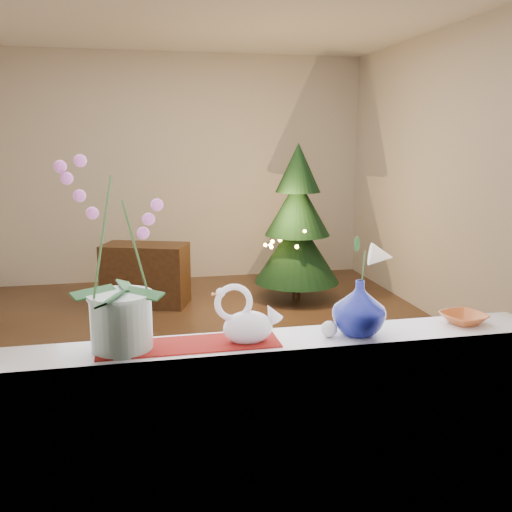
{
  "coord_description": "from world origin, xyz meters",
  "views": [
    {
      "loc": [
        -0.57,
        -4.47,
        1.71
      ],
      "look_at": [
        0.09,
        -1.4,
        1.06
      ],
      "focal_mm": 40.0,
      "sensor_mm": 36.0,
      "label": 1
    }
  ],
  "objects_px": {
    "amber_dish": "(464,319)",
    "xmas_tree": "(297,223)",
    "swan": "(248,315)",
    "paperweight": "(329,329)",
    "blue_vase": "(359,303)",
    "orchid_pot": "(118,255)",
    "side_table": "(146,275)"
  },
  "relations": [
    {
      "from": "amber_dish",
      "to": "xmas_tree",
      "type": "bearing_deg",
      "value": 85.1
    },
    {
      "from": "swan",
      "to": "paperweight",
      "type": "xyz_separation_m",
      "value": [
        0.33,
        -0.0,
        -0.08
      ]
    },
    {
      "from": "blue_vase",
      "to": "amber_dish",
      "type": "xyz_separation_m",
      "value": [
        0.5,
        0.03,
        -0.11
      ]
    },
    {
      "from": "amber_dish",
      "to": "swan",
      "type": "bearing_deg",
      "value": -177.73
    },
    {
      "from": "orchid_pot",
      "to": "side_table",
      "type": "height_order",
      "value": "orchid_pot"
    },
    {
      "from": "amber_dish",
      "to": "side_table",
      "type": "height_order",
      "value": "amber_dish"
    },
    {
      "from": "swan",
      "to": "side_table",
      "type": "distance_m",
      "value": 3.88
    },
    {
      "from": "blue_vase",
      "to": "xmas_tree",
      "type": "bearing_deg",
      "value": 77.55
    },
    {
      "from": "swan",
      "to": "xmas_tree",
      "type": "xyz_separation_m",
      "value": [
        1.27,
        3.68,
        -0.2
      ]
    },
    {
      "from": "side_table",
      "to": "paperweight",
      "type": "bearing_deg",
      "value": -60.26
    },
    {
      "from": "orchid_pot",
      "to": "xmas_tree",
      "type": "xyz_separation_m",
      "value": [
        1.76,
        3.65,
        -0.45
      ]
    },
    {
      "from": "paperweight",
      "to": "orchid_pot",
      "type": "bearing_deg",
      "value": 177.68
    },
    {
      "from": "blue_vase",
      "to": "paperweight",
      "type": "height_order",
      "value": "blue_vase"
    },
    {
      "from": "paperweight",
      "to": "side_table",
      "type": "relative_size",
      "value": 0.08
    },
    {
      "from": "side_table",
      "to": "orchid_pot",
      "type": "bearing_deg",
      "value": -72.46
    },
    {
      "from": "xmas_tree",
      "to": "blue_vase",
      "type": "bearing_deg",
      "value": -102.45
    },
    {
      "from": "side_table",
      "to": "blue_vase",
      "type": "bearing_deg",
      "value": -58.35
    },
    {
      "from": "paperweight",
      "to": "xmas_tree",
      "type": "relative_size",
      "value": 0.04
    },
    {
      "from": "paperweight",
      "to": "swan",
      "type": "bearing_deg",
      "value": 179.45
    },
    {
      "from": "blue_vase",
      "to": "amber_dish",
      "type": "bearing_deg",
      "value": 3.76
    },
    {
      "from": "paperweight",
      "to": "amber_dish",
      "type": "xyz_separation_m",
      "value": [
        0.63,
        0.04,
        -0.01
      ]
    },
    {
      "from": "paperweight",
      "to": "xmas_tree",
      "type": "height_order",
      "value": "xmas_tree"
    },
    {
      "from": "xmas_tree",
      "to": "orchid_pot",
      "type": "bearing_deg",
      "value": -115.68
    },
    {
      "from": "xmas_tree",
      "to": "side_table",
      "type": "height_order",
      "value": "xmas_tree"
    },
    {
      "from": "blue_vase",
      "to": "xmas_tree",
      "type": "height_order",
      "value": "xmas_tree"
    },
    {
      "from": "amber_dish",
      "to": "side_table",
      "type": "bearing_deg",
      "value": 108.93
    },
    {
      "from": "swan",
      "to": "amber_dish",
      "type": "distance_m",
      "value": 0.97
    },
    {
      "from": "amber_dish",
      "to": "side_table",
      "type": "distance_m",
      "value": 4.02
    },
    {
      "from": "blue_vase",
      "to": "orchid_pot",
      "type": "bearing_deg",
      "value": 178.52
    },
    {
      "from": "swan",
      "to": "blue_vase",
      "type": "bearing_deg",
      "value": 3.14
    },
    {
      "from": "swan",
      "to": "amber_dish",
      "type": "height_order",
      "value": "swan"
    },
    {
      "from": "paperweight",
      "to": "xmas_tree",
      "type": "xyz_separation_m",
      "value": [
        0.94,
        3.68,
        -0.12
      ]
    }
  ]
}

